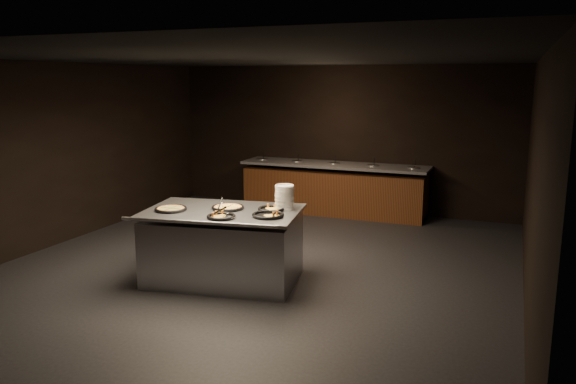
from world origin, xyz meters
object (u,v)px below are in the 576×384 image
Objects in this scene: plate_stack at (284,197)px; pan_cheese_whole at (228,207)px; pan_veggie_whole at (171,209)px; serving_counter at (223,247)px.

pan_cheese_whole is at bearing -157.66° from plate_stack.
pan_cheese_whole is (-0.69, -0.28, -0.14)m from plate_stack.
pan_veggie_whole and pan_cheese_whole have the same top height.
pan_cheese_whole is (0.03, 0.09, 0.52)m from serving_counter.
plate_stack is at bearing 22.34° from pan_cheese_whole.
plate_stack is (0.72, 0.37, 0.66)m from serving_counter.
pan_veggie_whole is 0.74m from pan_cheese_whole.
pan_cheese_whole is at bearing 29.04° from pan_veggie_whole.
serving_counter is 1.04m from plate_stack.
plate_stack is 1.48m from pan_veggie_whole.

